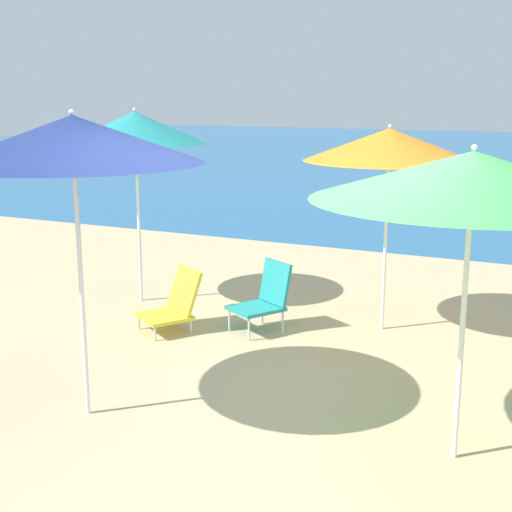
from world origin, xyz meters
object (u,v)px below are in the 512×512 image
(beach_umbrella_teal, at_px, (135,128))
(beach_chair_teal, at_px, (265,297))
(beach_chair_yellow, at_px, (174,303))
(beach_umbrella_green, at_px, (473,176))
(beach_umbrella_orange, at_px, (389,145))
(beach_umbrella_navy, at_px, (73,140))

(beach_umbrella_teal, distance_m, beach_chair_teal, 2.50)
(beach_chair_yellow, bearing_deg, beach_umbrella_green, 8.01)
(beach_umbrella_green, height_order, beach_chair_yellow, beach_umbrella_green)
(beach_umbrella_orange, distance_m, beach_chair_yellow, 2.73)
(beach_umbrella_teal, xyz_separation_m, beach_chair_teal, (1.80, -0.37, -1.69))
(beach_umbrella_orange, height_order, beach_chair_yellow, beach_umbrella_orange)
(beach_chair_yellow, bearing_deg, beach_umbrella_navy, -43.79)
(beach_chair_yellow, height_order, beach_chair_teal, beach_chair_teal)
(beach_umbrella_green, distance_m, beach_chair_yellow, 3.85)
(beach_chair_teal, bearing_deg, beach_chair_yellow, -125.02)
(beach_umbrella_teal, height_order, beach_chair_yellow, beach_umbrella_teal)
(beach_chair_yellow, distance_m, beach_chair_teal, 0.95)
(beach_umbrella_teal, bearing_deg, beach_umbrella_navy, -63.18)
(beach_umbrella_green, bearing_deg, beach_chair_teal, 140.49)
(beach_umbrella_green, bearing_deg, beach_chair_yellow, 154.69)
(beach_umbrella_green, height_order, beach_umbrella_orange, beach_umbrella_orange)
(beach_umbrella_green, relative_size, beach_umbrella_navy, 0.91)
(beach_umbrella_teal, bearing_deg, beach_chair_teal, -11.52)
(beach_umbrella_teal, height_order, beach_umbrella_navy, beach_umbrella_navy)
(beach_umbrella_teal, bearing_deg, beach_umbrella_orange, 3.90)
(beach_umbrella_teal, height_order, beach_umbrella_orange, beach_umbrella_teal)
(beach_umbrella_teal, height_order, beach_umbrella_green, beach_umbrella_teal)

